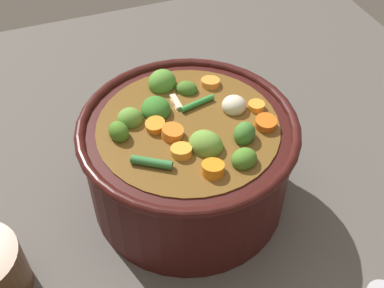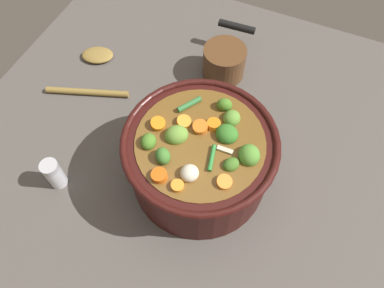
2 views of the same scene
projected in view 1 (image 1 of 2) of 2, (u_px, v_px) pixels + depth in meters
name	position (u px, v px, depth m)	size (l,w,h in m)	color
ground_plane	(189.00, 194.00, 0.71)	(1.10, 1.10, 0.00)	#514C47
cooking_pot	(188.00, 159.00, 0.66)	(0.29, 0.29, 0.16)	#38110F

